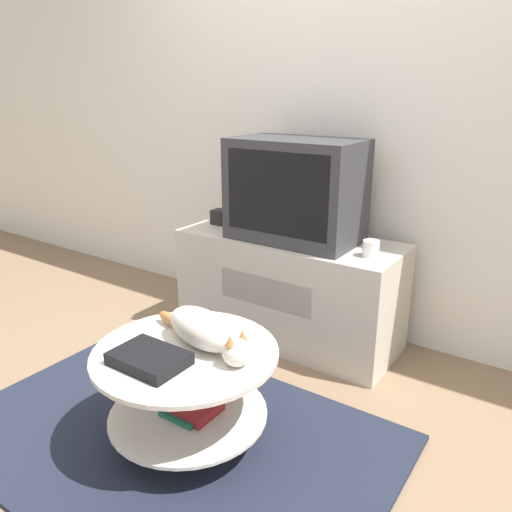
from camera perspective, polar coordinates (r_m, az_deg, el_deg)
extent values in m
plane|color=#7F664C|center=(2.21, -9.71, -19.85)|extent=(12.00, 12.00, 0.00)
cube|color=silver|center=(2.87, 8.96, 17.14)|extent=(8.00, 0.05, 2.60)
cube|color=#1E2333|center=(2.20, -9.73, -19.64)|extent=(1.75, 1.18, 0.02)
cube|color=beige|center=(2.82, 3.74, -3.66)|extent=(1.23, 0.50, 0.60)
cube|color=#B7AD9E|center=(2.60, 1.01, -4.13)|extent=(0.55, 0.01, 0.17)
cube|color=#333338|center=(2.62, 4.58, 7.49)|extent=(0.67, 0.40, 0.53)
cube|color=black|center=(2.46, 2.31, 7.10)|extent=(0.58, 0.01, 0.41)
cube|color=black|center=(2.97, -4.12, 4.47)|extent=(0.09, 0.09, 0.09)
cylinder|color=white|center=(2.45, 12.99, 0.83)|extent=(0.08, 0.08, 0.08)
cylinder|color=#B2B2B7|center=(2.15, -7.56, -19.96)|extent=(0.30, 0.30, 0.01)
cylinder|color=#B7B7BC|center=(2.04, -7.79, -15.82)|extent=(0.04, 0.04, 0.39)
cylinder|color=beige|center=(2.08, -7.71, -17.33)|extent=(0.62, 0.62, 0.01)
cylinder|color=beige|center=(1.93, -8.06, -10.84)|extent=(0.71, 0.71, 0.02)
cube|color=maroon|center=(2.06, -7.19, -16.75)|extent=(0.19, 0.16, 0.04)
cube|color=#1E664C|center=(2.05, -8.36, -17.47)|extent=(0.16, 0.10, 0.02)
cube|color=black|center=(1.85, -12.10, -11.39)|extent=(0.26, 0.19, 0.05)
ellipsoid|color=silver|center=(1.93, -6.25, -8.21)|extent=(0.38, 0.23, 0.14)
sphere|color=silver|center=(1.79, -2.23, -10.92)|extent=(0.10, 0.10, 0.10)
cone|color=#B2703D|center=(1.78, -1.54, -9.03)|extent=(0.04, 0.04, 0.04)
cone|color=#B2703D|center=(1.75, -2.98, -9.61)|extent=(0.04, 0.04, 0.04)
ellipsoid|color=#B2703D|center=(2.11, -9.87, -7.08)|extent=(0.15, 0.07, 0.05)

